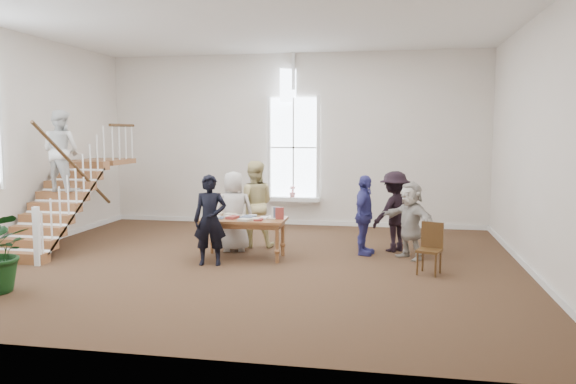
% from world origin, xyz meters
% --- Properties ---
extents(ground, '(10.00, 10.00, 0.00)m').
position_xyz_m(ground, '(0.00, 0.00, 0.00)').
color(ground, '#402519').
rests_on(ground, ground).
extents(room_shell, '(10.49, 10.00, 10.00)m').
position_xyz_m(room_shell, '(-0.00, 4.39, 0.40)').
color(room_shell, beige).
rests_on(room_shell, ground).
extents(staircase, '(1.10, 4.10, 2.92)m').
position_xyz_m(staircase, '(-4.34, 0.75, 1.62)').
color(staircase, brown).
rests_on(staircase, ground).
extents(library_table, '(1.69, 0.87, 0.85)m').
position_xyz_m(library_table, '(-0.29, 0.36, 0.70)').
color(library_table, brown).
rests_on(library_table, ground).
extents(police_officer, '(0.67, 0.49, 1.68)m').
position_xyz_m(police_officer, '(-0.74, -0.30, 0.84)').
color(police_officer, black).
rests_on(police_officer, ground).
extents(elderly_woman, '(0.92, 0.71, 1.66)m').
position_xyz_m(elderly_woman, '(-0.64, 0.95, 0.83)').
color(elderly_woman, beige).
rests_on(elderly_woman, ground).
extents(person_yellow, '(1.01, 0.86, 1.85)m').
position_xyz_m(person_yellow, '(-0.34, 1.45, 0.93)').
color(person_yellow, beige).
rests_on(person_yellow, ground).
extents(woman_cluster_a, '(0.57, 1.00, 1.61)m').
position_xyz_m(woman_cluster_a, '(2.03, 1.09, 0.80)').
color(woman_cluster_a, '#373785').
rests_on(woman_cluster_a, ground).
extents(woman_cluster_b, '(1.20, 1.19, 1.66)m').
position_xyz_m(woman_cluster_b, '(2.63, 1.54, 0.83)').
color(woman_cluster_b, black).
rests_on(woman_cluster_b, ground).
extents(woman_cluster_c, '(1.26, 1.35, 1.52)m').
position_xyz_m(woman_cluster_c, '(2.93, 0.89, 0.76)').
color(woman_cluster_c, '#B6AFA4').
rests_on(woman_cluster_c, ground).
extents(side_chair, '(0.49, 0.49, 0.90)m').
position_xyz_m(side_chair, '(3.25, -0.21, 0.49)').
color(side_chair, '#3A2310').
rests_on(side_chair, ground).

